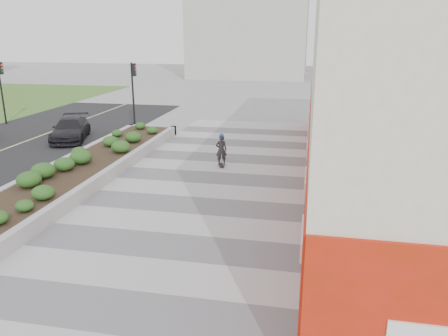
% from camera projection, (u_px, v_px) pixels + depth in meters
% --- Properties ---
extents(ground, '(160.00, 160.00, 0.00)m').
position_uv_depth(ground, '(141.00, 278.00, 11.03)').
color(ground, gray).
rests_on(ground, ground).
extents(walkway, '(8.00, 36.00, 0.01)m').
position_uv_depth(walkway, '(176.00, 228.00, 13.84)').
color(walkway, '#A8A8AD').
rests_on(walkway, ground).
extents(building, '(6.04, 24.08, 8.00)m').
position_uv_depth(building, '(390.00, 86.00, 16.99)').
color(building, beige).
rests_on(building, ground).
extents(planter, '(3.00, 18.00, 0.90)m').
position_uv_depth(planter, '(79.00, 169.00, 18.49)').
color(planter, '#9E9EA0').
rests_on(planter, ground).
extents(traffic_signal_near, '(0.33, 0.28, 4.20)m').
position_uv_depth(traffic_signal_near, '(134.00, 85.00, 27.97)').
color(traffic_signal_near, black).
rests_on(traffic_signal_near, ground).
extents(traffic_signal_far, '(0.33, 0.28, 4.20)m').
position_uv_depth(traffic_signal_far, '(1.00, 83.00, 29.20)').
color(traffic_signal_far, black).
rests_on(traffic_signal_far, ground).
extents(distant_bldg_north_l, '(16.00, 12.00, 20.00)m').
position_uv_depth(distant_bldg_north_l, '(250.00, 4.00, 60.61)').
color(distant_bldg_north_l, '#ADAAA3').
rests_on(distant_bldg_north_l, ground).
extents(manhole_cover, '(0.44, 0.44, 0.01)m').
position_uv_depth(manhole_cover, '(191.00, 230.00, 13.75)').
color(manhole_cover, '#595654').
rests_on(manhole_cover, ground).
extents(skateboarder, '(0.59, 0.75, 1.57)m').
position_uv_depth(skateboarder, '(221.00, 150.00, 20.13)').
color(skateboarder, beige).
rests_on(skateboarder, ground).
extents(car_dark, '(3.09, 4.70, 1.27)m').
position_uv_depth(car_dark, '(70.00, 129.00, 25.33)').
color(car_dark, black).
rests_on(car_dark, ground).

